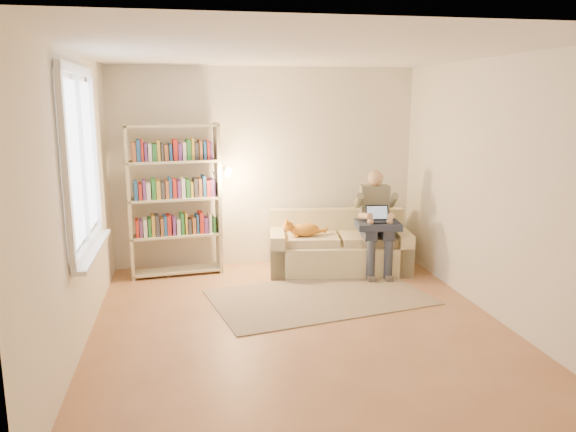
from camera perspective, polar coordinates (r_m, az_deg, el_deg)
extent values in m
plane|color=#996645|center=(5.64, 1.14, -11.03)|extent=(4.50, 4.50, 0.00)
cube|color=white|center=(5.22, 1.26, 16.33)|extent=(4.00, 4.50, 0.02)
cube|color=silver|center=(5.26, -20.69, 1.32)|extent=(0.02, 4.50, 2.60)
cube|color=silver|center=(6.00, 20.28, 2.55)|extent=(0.02, 4.50, 2.60)
cube|color=silver|center=(7.47, -2.27, 4.95)|extent=(4.00, 0.02, 2.60)
cube|color=silver|center=(3.16, 9.42, -4.66)|extent=(4.00, 0.02, 2.60)
plane|color=white|center=(5.40, -20.27, 5.36)|extent=(0.00, 1.50, 1.50)
cube|color=white|center=(5.38, -20.78, 13.75)|extent=(0.05, 1.50, 0.08)
cube|color=white|center=(5.53, -19.60, -2.78)|extent=(0.05, 1.50, 0.08)
cube|color=white|center=(5.40, -20.17, 5.37)|extent=(0.04, 0.05, 1.50)
cube|color=white|center=(5.54, -19.15, -3.27)|extent=(0.12, 1.52, 0.04)
cube|color=beige|center=(7.34, 5.17, -4.09)|extent=(1.87, 1.04, 0.37)
cube|color=beige|center=(7.54, 4.91, -0.68)|extent=(1.79, 0.42, 0.38)
cube|color=beige|center=(7.25, -1.12, -3.57)|extent=(0.29, 0.82, 0.53)
cube|color=beige|center=(7.46, 11.30, -3.37)|extent=(0.29, 0.82, 0.53)
cube|color=beige|center=(7.19, 2.08, -2.40)|extent=(0.82, 0.63, 0.11)
cube|color=beige|center=(7.30, 8.37, -2.31)|extent=(0.82, 0.63, 0.11)
cube|color=slate|center=(7.28, 8.76, 1.14)|extent=(0.39, 0.25, 0.50)
sphere|color=tan|center=(7.21, 8.87, 3.81)|extent=(0.20, 0.20, 0.20)
cube|color=#323847|center=(7.09, 8.19, -1.59)|extent=(0.20, 0.42, 0.15)
cube|color=#323847|center=(7.13, 9.90, -1.56)|extent=(0.20, 0.42, 0.15)
cylinder|color=#323847|center=(6.98, 8.41, -4.46)|extent=(0.11, 0.11, 0.50)
cylinder|color=#323847|center=(7.03, 10.15, -4.42)|extent=(0.11, 0.11, 0.50)
ellipsoid|color=#F8A030|center=(7.13, 2.11, -1.39)|extent=(0.40, 0.25, 0.17)
sphere|color=#F8A030|center=(7.07, 0.40, -1.01)|extent=(0.13, 0.13, 0.13)
cylinder|color=#F8A030|center=(7.20, 3.65, -1.56)|extent=(0.19, 0.06, 0.05)
cube|color=#232B3E|center=(7.07, 8.75, -0.89)|extent=(0.59, 0.50, 0.08)
cube|color=black|center=(7.03, 8.82, -0.56)|extent=(0.30, 0.23, 0.02)
cube|color=black|center=(7.11, 8.69, 0.37)|extent=(0.29, 0.12, 0.18)
plane|color=#8CA5CC|center=(7.11, 8.69, 0.37)|extent=(0.26, 0.13, 0.24)
cube|color=beige|center=(7.08, -15.85, 1.28)|extent=(0.07, 0.29, 1.91)
cube|color=beige|center=(7.17, -7.11, 1.78)|extent=(0.07, 0.29, 1.91)
cube|color=beige|center=(7.31, -11.16, -5.43)|extent=(1.16, 0.41, 0.03)
cube|color=beige|center=(7.19, -11.31, -1.89)|extent=(1.16, 0.41, 0.03)
cube|color=beige|center=(7.10, -11.46, 1.74)|extent=(1.16, 0.41, 0.03)
cube|color=beige|center=(7.04, -11.61, 5.46)|extent=(1.16, 0.41, 0.03)
cube|color=beige|center=(7.00, -11.76, 8.98)|extent=(1.16, 0.41, 0.03)
cube|color=silver|center=(7.16, -11.35, -0.89)|extent=(0.99, 0.34, 0.23)
cube|color=#267233|center=(7.08, -11.50, 2.77)|extent=(0.99, 0.34, 0.23)
cube|color=gold|center=(7.02, -11.66, 6.51)|extent=(0.99, 0.34, 0.23)
cylinder|color=white|center=(7.15, -7.77, 2.23)|extent=(0.10, 0.10, 0.04)
cone|color=white|center=(7.02, -6.34, 4.47)|extent=(0.14, 0.16, 0.16)
cube|color=gray|center=(6.37, 3.24, -8.24)|extent=(2.58, 1.83, 0.01)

